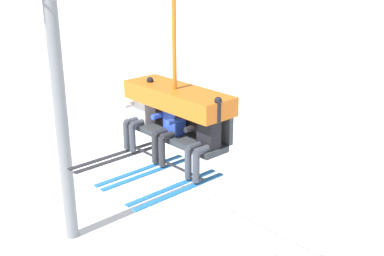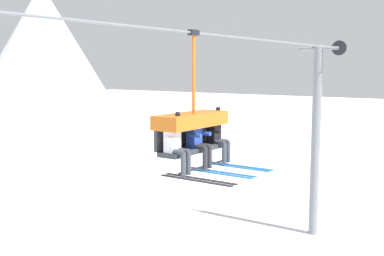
# 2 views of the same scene
# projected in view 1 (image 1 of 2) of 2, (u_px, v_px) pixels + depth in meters

# --- Properties ---
(lift_tower_near) EXTENTS (0.36, 1.88, 7.73)m
(lift_tower_near) POSITION_uv_depth(u_px,v_px,m) (59.00, 104.00, 12.58)
(lift_tower_near) COLOR slate
(lift_tower_near) RESTS_ON ground_plane
(chairlift_chair) EXTENTS (2.02, 0.74, 2.95)m
(chairlift_chair) POSITION_uv_depth(u_px,v_px,m) (178.00, 105.00, 7.77)
(chairlift_chair) COLOR #33383D
(skier_white) EXTENTS (0.48, 1.70, 1.34)m
(skier_white) POSITION_uv_depth(u_px,v_px,m) (139.00, 113.00, 8.28)
(skier_white) COLOR silver
(skier_blue) EXTENTS (0.46, 1.70, 1.23)m
(skier_blue) POSITION_uv_depth(u_px,v_px,m) (168.00, 126.00, 7.74)
(skier_blue) COLOR #2847B7
(skier_black) EXTENTS (0.48, 1.70, 1.34)m
(skier_black) POSITION_uv_depth(u_px,v_px,m) (203.00, 138.00, 7.18)
(skier_black) COLOR black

